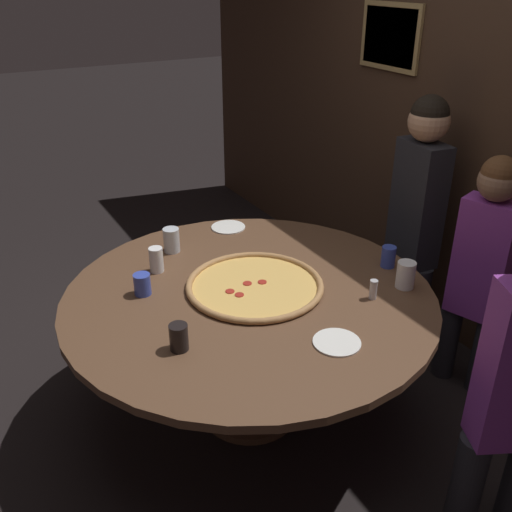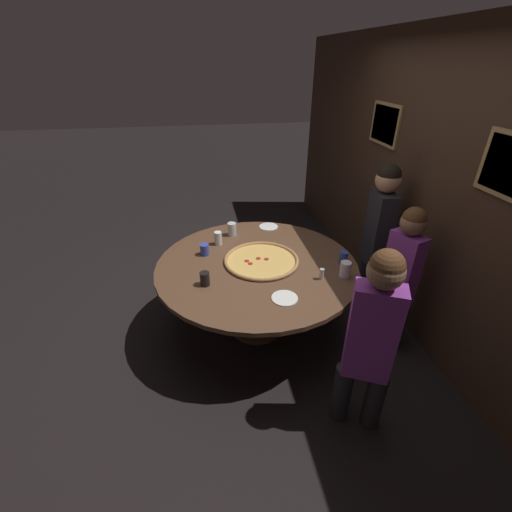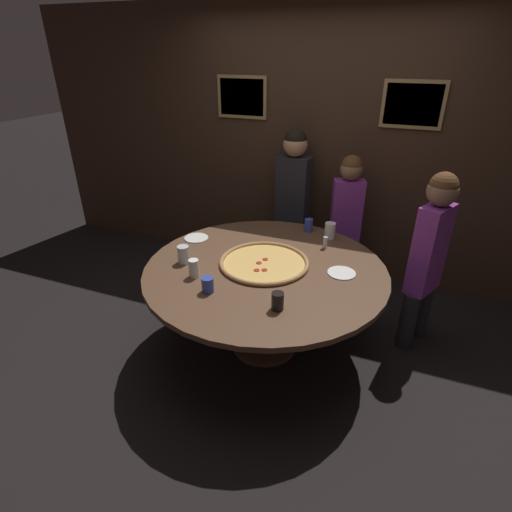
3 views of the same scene
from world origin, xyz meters
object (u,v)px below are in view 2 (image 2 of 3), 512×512
Objects in this scene: drink_cup_centre_back at (205,250)px; drink_cup_beside_pizza at (344,257)px; drink_cup_by_shaker at (218,238)px; diner_side_left at (371,336)px; drink_cup_near_right at (205,279)px; diner_centre_back at (378,232)px; white_plate_near_front at (269,227)px; drink_cup_near_left at (232,229)px; drink_cup_far_left at (345,269)px; white_plate_right_side at (285,298)px; diner_side_right at (401,272)px; condiment_shaker at (322,274)px; dining_table at (257,274)px; giant_pizza at (261,260)px.

drink_cup_beside_pizza reaches higher than drink_cup_centre_back.
diner_side_left is (1.54, 0.84, 0.01)m from drink_cup_by_shaker.
drink_cup_near_right is 0.08× the size of diner_centre_back.
drink_cup_beside_pizza is at bearing 30.59° from white_plate_near_front.
drink_cup_near_left is 1.44m from diner_centre_back.
drink_cup_near_left and drink_cup_far_left have the same top height.
white_plate_right_side is 1.07m from diner_side_right.
condiment_shaker reaches higher than white_plate_right_side.
drink_cup_centre_back is 1.67m from diner_centre_back.
diner_centre_back reaches higher than dining_table.
drink_cup_beside_pizza is at bearing 123.08° from white_plate_right_side.
diner_side_left is (1.14, 0.49, 0.06)m from giant_pizza.
diner_side_right is at bearing -177.61° from diner_centre_back.
drink_cup_far_left reaches higher than white_plate_right_side.
diner_centre_back is at bearing -92.79° from diner_side_left.
white_plate_near_front is at bearing 21.45° from diner_side_right.
drink_cup_centre_back is at bearing -37.69° from drink_cup_by_shaker.
diner_side_left is at bearing 159.22° from diner_centre_back.
drink_cup_by_shaker is 1.06m from white_plate_right_side.
diner_centre_back is at bearing 132.71° from drink_cup_far_left.
diner_side_right reaches higher than drink_cup_near_right.
dining_table is at bearing -38.80° from diner_side_left.
drink_cup_centre_back is 0.07× the size of diner_centre_back.
condiment_shaker is at bearing -87.89° from drink_cup_far_left.
dining_table is 0.54m from drink_cup_centre_back.
white_plate_near_front is 0.14× the size of diner_side_left.
condiment_shaker is (0.01, -0.21, -0.02)m from drink_cup_far_left.
drink_cup_by_shaker is 0.23m from drink_cup_near_left.
drink_cup_near_right reaches higher than white_plate_right_side.
dining_table is at bearing 105.23° from diner_centre_back.
drink_cup_near_right is 0.57× the size of white_plate_right_side.
drink_cup_centre_back is (-0.24, -0.45, 0.16)m from dining_table.
drink_cup_beside_pizza reaches higher than dining_table.
drink_cup_near_right is at bearing -14.96° from diner_side_left.
drink_cup_near_left is at bearing -128.36° from drink_cup_beside_pizza.
drink_cup_far_left is 0.09× the size of diner_centre_back.
drink_cup_beside_pizza is at bearing 73.21° from drink_cup_centre_back.
giant_pizza reaches higher than dining_table.
drink_cup_far_left is at bearing 65.63° from diner_side_right.
drink_cup_beside_pizza is at bearing 96.05° from drink_cup_near_right.
giant_pizza is at bearing 118.63° from drink_cup_near_right.
drink_cup_near_left reaches higher than giant_pizza.
drink_cup_far_left is at bearing -75.68° from diner_side_left.
diner_side_left reaches higher than diner_side_right.
diner_centre_back is at bearing -23.28° from diner_side_right.
white_plate_right_side is at bearing 63.89° from drink_cup_near_right.
drink_cup_far_left is (0.33, 0.69, 0.18)m from dining_table.
drink_cup_beside_pizza is 0.99m from white_plate_near_front.
drink_cup_near_left is at bearing -145.81° from condiment_shaker.
drink_cup_far_left is 0.49m from diner_side_right.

